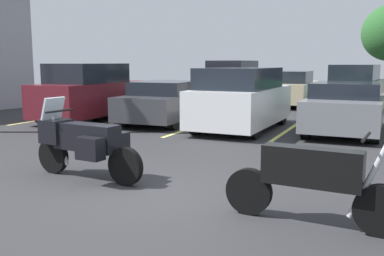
% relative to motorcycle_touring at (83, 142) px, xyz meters
% --- Properties ---
extents(ground, '(44.00, 44.00, 0.10)m').
position_rel_motorcycle_touring_xyz_m(ground, '(1.38, -0.21, -0.68)').
color(ground, '#2D2D30').
extents(motorcycle_touring, '(2.26, 0.91, 1.37)m').
position_rel_motorcycle_touring_xyz_m(motorcycle_touring, '(0.00, 0.00, 0.00)').
color(motorcycle_touring, black).
rests_on(motorcycle_touring, ground).
extents(motorcycle_second, '(2.20, 0.62, 1.24)m').
position_rel_motorcycle_touring_xyz_m(motorcycle_second, '(3.90, -0.63, -0.06)').
color(motorcycle_second, black).
rests_on(motorcycle_second, ground).
extents(parking_stripes, '(13.91, 5.09, 0.01)m').
position_rel_motorcycle_touring_xyz_m(parking_stripes, '(0.69, 6.68, -0.63)').
color(parking_stripes, '#EAE066').
rests_on(parking_stripes, ground).
extents(car_maroon, '(1.83, 4.50, 1.93)m').
position_rel_motorcycle_touring_xyz_m(car_maroon, '(-4.63, 6.34, 0.31)').
color(car_maroon, maroon).
rests_on(car_maroon, ground).
extents(car_charcoal, '(2.06, 4.71, 1.37)m').
position_rel_motorcycle_touring_xyz_m(car_charcoal, '(-1.88, 6.94, 0.04)').
color(car_charcoal, '#38383D').
rests_on(car_charcoal, ground).
extents(car_white, '(1.99, 4.39, 1.81)m').
position_rel_motorcycle_touring_xyz_m(car_white, '(0.77, 6.35, 0.27)').
color(car_white, white).
rests_on(car_white, ground).
extents(car_grey, '(1.94, 4.27, 1.42)m').
position_rel_motorcycle_touring_xyz_m(car_grey, '(3.64, 6.94, 0.07)').
color(car_grey, slate).
rests_on(car_grey, ground).
extents(car_far_red, '(1.88, 4.25, 2.05)m').
position_rel_motorcycle_touring_xyz_m(car_far_red, '(-2.14, 14.29, 0.38)').
color(car_far_red, maroon).
rests_on(car_far_red, ground).
extents(car_far_champagne, '(1.97, 4.91, 1.58)m').
position_rel_motorcycle_touring_xyz_m(car_far_champagne, '(0.62, 14.28, 0.13)').
color(car_far_champagne, '#C1B289').
rests_on(car_far_champagne, ground).
extents(car_far_green, '(2.22, 4.43, 1.87)m').
position_rel_motorcycle_touring_xyz_m(car_far_green, '(3.37, 14.27, 0.28)').
color(car_far_green, '#235638').
rests_on(car_far_green, ground).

